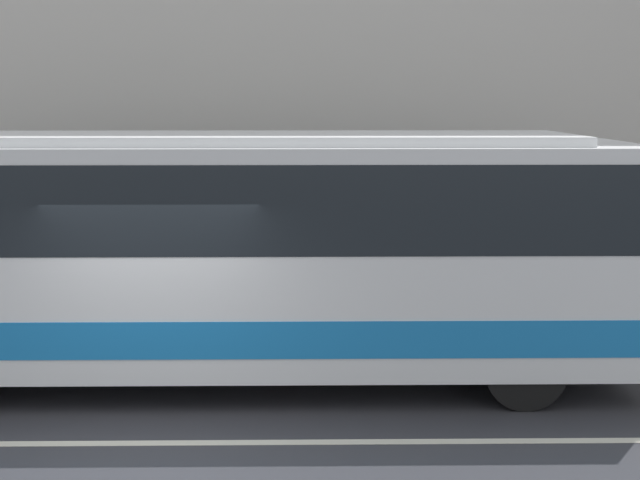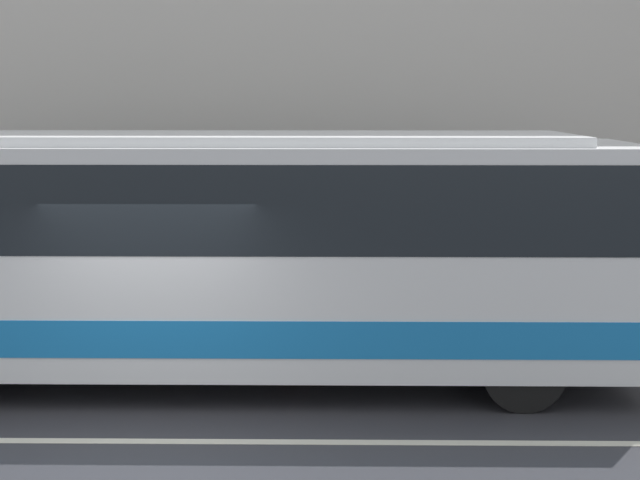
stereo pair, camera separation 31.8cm
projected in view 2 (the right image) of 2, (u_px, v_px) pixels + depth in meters
name	position (u px, v px, depth m)	size (l,w,h in m)	color
ground_plane	(137.00, 441.00, 9.69)	(60.00, 60.00, 0.00)	#333338
sidewalk	(205.00, 317.00, 14.86)	(60.00, 2.49, 0.15)	gray
lane_stripe	(137.00, 441.00, 9.69)	(54.00, 0.14, 0.01)	beige
transit_bus	(196.00, 243.00, 11.55)	(11.31, 2.61, 3.25)	white
pedestrian_waiting	(290.00, 260.00, 15.38)	(0.36, 0.36, 1.66)	maroon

